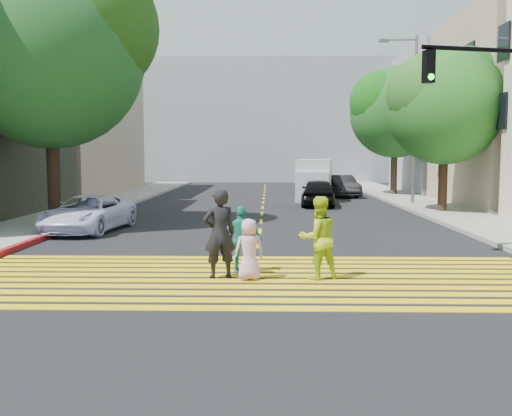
{
  "coord_description": "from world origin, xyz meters",
  "views": [
    {
      "loc": [
        0.32,
        -11.1,
        2.74
      ],
      "look_at": [
        0.0,
        3.0,
        1.4
      ],
      "focal_mm": 40.0,
      "sensor_mm": 36.0,
      "label": 1
    }
  ],
  "objects_px": {
    "pedestrian_woman": "(318,238)",
    "dark_car_parked": "(341,186)",
    "tree_right_near": "(446,100)",
    "tree_right_far": "(396,107)",
    "pedestrian_extra": "(242,239)",
    "pedestrian_man": "(220,233)",
    "white_van": "(314,181)",
    "white_sedan": "(88,213)",
    "tree_left": "(52,44)",
    "dark_car_near": "(318,192)",
    "pedestrian_child": "(249,250)",
    "silver_car": "(314,182)"
  },
  "relations": [
    {
      "from": "tree_right_near",
      "to": "tree_right_far",
      "type": "relative_size",
      "value": 0.9
    },
    {
      "from": "tree_right_near",
      "to": "pedestrian_extra",
      "type": "xyz_separation_m",
      "value": [
        -8.64,
        -13.27,
        -4.37
      ]
    },
    {
      "from": "white_sedan",
      "to": "white_van",
      "type": "relative_size",
      "value": 0.87
    },
    {
      "from": "pedestrian_woman",
      "to": "pedestrian_extra",
      "type": "height_order",
      "value": "pedestrian_woman"
    },
    {
      "from": "tree_right_near",
      "to": "tree_right_far",
      "type": "height_order",
      "value": "tree_right_far"
    },
    {
      "from": "tree_right_far",
      "to": "dark_car_parked",
      "type": "height_order",
      "value": "tree_right_far"
    },
    {
      "from": "pedestrian_extra",
      "to": "dark_car_near",
      "type": "bearing_deg",
      "value": -101.57
    },
    {
      "from": "tree_left",
      "to": "dark_car_near",
      "type": "bearing_deg",
      "value": 39.32
    },
    {
      "from": "white_van",
      "to": "pedestrian_child",
      "type": "bearing_deg",
      "value": -90.81
    },
    {
      "from": "pedestrian_man",
      "to": "pedestrian_child",
      "type": "height_order",
      "value": "pedestrian_man"
    },
    {
      "from": "tree_right_far",
      "to": "pedestrian_man",
      "type": "xyz_separation_m",
      "value": [
        -9.31,
        -25.01,
        -4.75
      ]
    },
    {
      "from": "pedestrian_man",
      "to": "pedestrian_woman",
      "type": "bearing_deg",
      "value": 158.83
    },
    {
      "from": "tree_left",
      "to": "white_van",
      "type": "distance_m",
      "value": 17.57
    },
    {
      "from": "pedestrian_man",
      "to": "tree_right_near",
      "type": "bearing_deg",
      "value": -142.1
    },
    {
      "from": "pedestrian_man",
      "to": "pedestrian_woman",
      "type": "xyz_separation_m",
      "value": [
        2.17,
        -0.09,
        -0.08
      ]
    },
    {
      "from": "white_van",
      "to": "white_sedan",
      "type": "bearing_deg",
      "value": -115.42
    },
    {
      "from": "pedestrian_man",
      "to": "dark_car_parked",
      "type": "distance_m",
      "value": 25.03
    },
    {
      "from": "tree_left",
      "to": "white_sedan",
      "type": "bearing_deg",
      "value": -41.43
    },
    {
      "from": "tree_left",
      "to": "pedestrian_child",
      "type": "height_order",
      "value": "tree_left"
    },
    {
      "from": "tree_right_near",
      "to": "dark_car_near",
      "type": "xyz_separation_m",
      "value": [
        -5.42,
        3.79,
        -4.41
      ]
    },
    {
      "from": "pedestrian_woman",
      "to": "dark_car_parked",
      "type": "distance_m",
      "value": 24.71
    },
    {
      "from": "tree_right_far",
      "to": "dark_car_parked",
      "type": "xyz_separation_m",
      "value": [
        -3.54,
        -0.65,
        -5.05
      ]
    },
    {
      "from": "pedestrian_woman",
      "to": "pedestrian_extra",
      "type": "relative_size",
      "value": 1.18
    },
    {
      "from": "tree_right_near",
      "to": "tree_right_far",
      "type": "distance_m",
      "value": 11.18
    },
    {
      "from": "tree_left",
      "to": "dark_car_near",
      "type": "distance_m",
      "value": 15.02
    },
    {
      "from": "tree_right_far",
      "to": "pedestrian_child",
      "type": "distance_m",
      "value": 27.17
    },
    {
      "from": "dark_car_near",
      "to": "silver_car",
      "type": "relative_size",
      "value": 0.97
    },
    {
      "from": "tree_right_far",
      "to": "dark_car_near",
      "type": "bearing_deg",
      "value": -127.3
    },
    {
      "from": "tree_right_far",
      "to": "dark_car_parked",
      "type": "distance_m",
      "value": 6.2
    },
    {
      "from": "tree_left",
      "to": "pedestrian_extra",
      "type": "height_order",
      "value": "tree_left"
    },
    {
      "from": "tree_right_near",
      "to": "silver_car",
      "type": "distance_m",
      "value": 17.2
    },
    {
      "from": "pedestrian_child",
      "to": "white_van",
      "type": "height_order",
      "value": "white_van"
    },
    {
      "from": "tree_right_far",
      "to": "pedestrian_woman",
      "type": "distance_m",
      "value": 26.54
    },
    {
      "from": "dark_car_parked",
      "to": "tree_left",
      "type": "bearing_deg",
      "value": -138.75
    },
    {
      "from": "pedestrian_woman",
      "to": "silver_car",
      "type": "distance_m",
      "value": 29.94
    },
    {
      "from": "pedestrian_man",
      "to": "pedestrian_child",
      "type": "xyz_separation_m",
      "value": [
        0.66,
        -0.25,
        -0.31
      ]
    },
    {
      "from": "tree_left",
      "to": "pedestrian_extra",
      "type": "xyz_separation_m",
      "value": [
        7.41,
        -8.35,
        -6.01
      ]
    },
    {
      "from": "dark_car_near",
      "to": "white_van",
      "type": "xyz_separation_m",
      "value": [
        0.11,
        4.0,
        0.41
      ]
    },
    {
      "from": "pedestrian_extra",
      "to": "silver_car",
      "type": "bearing_deg",
      "value": -98.52
    },
    {
      "from": "pedestrian_child",
      "to": "dark_car_parked",
      "type": "bearing_deg",
      "value": -120.1
    },
    {
      "from": "pedestrian_man",
      "to": "white_sedan",
      "type": "distance_m",
      "value": 9.19
    },
    {
      "from": "tree_right_near",
      "to": "pedestrian_woman",
      "type": "height_order",
      "value": "tree_right_near"
    },
    {
      "from": "pedestrian_man",
      "to": "silver_car",
      "type": "distance_m",
      "value": 30.08
    },
    {
      "from": "pedestrian_man",
      "to": "white_van",
      "type": "bearing_deg",
      "value": -118.71
    },
    {
      "from": "silver_car",
      "to": "white_van",
      "type": "xyz_separation_m",
      "value": [
        -0.59,
        -8.12,
        0.5
      ]
    },
    {
      "from": "tree_right_near",
      "to": "dark_car_near",
      "type": "bearing_deg",
      "value": 145.05
    },
    {
      "from": "tree_left",
      "to": "white_sedan",
      "type": "distance_m",
      "value": 6.52
    },
    {
      "from": "tree_right_far",
      "to": "white_van",
      "type": "xyz_separation_m",
      "value": [
        -5.51,
        -3.37,
        -4.6
      ]
    },
    {
      "from": "tree_left",
      "to": "pedestrian_extra",
      "type": "bearing_deg",
      "value": -48.42
    },
    {
      "from": "white_sedan",
      "to": "pedestrian_extra",
      "type": "bearing_deg",
      "value": -43.18
    }
  ]
}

